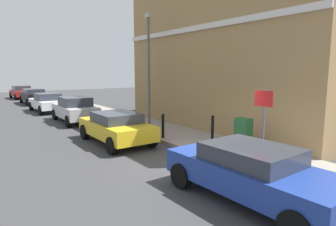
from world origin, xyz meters
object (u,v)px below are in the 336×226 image
object	(u,v)px
car_black	(34,96)
utility_cabinet	(243,135)
car_white	(47,102)
bollard_far_kerb	(163,125)
street_sign	(263,118)
bollard_near_cabinet	(213,127)
lamppost	(149,64)
car_red	(21,92)
car_blue	(251,172)
car_yellow	(116,127)
car_silver	(75,109)

from	to	relation	value
car_black	utility_cabinet	xyz separation A→B (m)	(2.80, -21.63, -0.05)
car_white	bollard_far_kerb	size ratio (longest dim) A/B	3.95
bollard_far_kerb	street_sign	xyz separation A→B (m)	(0.08, -4.86, 0.96)
bollard_near_cabinet	lamppost	bearing A→B (deg)	90.79
lamppost	car_white	bearing A→B (deg)	108.84
car_white	car_red	xyz separation A→B (m)	(0.22, 12.48, 0.02)
car_blue	bollard_near_cabinet	bearing A→B (deg)	-35.73
utility_cabinet	car_yellow	bearing A→B (deg)	126.34
car_yellow	car_red	distance (m)	23.86
car_white	bollard_near_cabinet	bearing A→B (deg)	-168.20
bollard_near_cabinet	lamppost	xyz separation A→B (m)	(-0.07, 4.75, 2.60)
car_blue	bollard_far_kerb	xyz separation A→B (m)	(1.55, 5.80, 0.01)
car_black	street_sign	size ratio (longest dim) A/B	1.87
utility_cabinet	street_sign	xyz separation A→B (m)	(-1.21, -1.68, 0.98)
car_blue	lamppost	world-z (taller)	lamppost
lamppost	bollard_near_cabinet	bearing A→B (deg)	-89.21
car_blue	car_silver	xyz separation A→B (m)	(0.05, 12.65, 0.07)
car_black	car_red	world-z (taller)	car_red
utility_cabinet	street_sign	bearing A→B (deg)	-125.72
car_white	utility_cabinet	size ratio (longest dim) A/B	3.57
car_silver	lamppost	world-z (taller)	lamppost
car_silver	car_black	world-z (taller)	car_silver
car_yellow	lamppost	distance (m)	4.63
car_silver	bollard_far_kerb	xyz separation A→B (m)	(1.51, -6.86, -0.06)
car_blue	car_silver	size ratio (longest dim) A/B	1.02
utility_cabinet	bollard_near_cabinet	distance (m)	1.65
car_yellow	bollard_near_cabinet	size ratio (longest dim) A/B	3.83
car_white	utility_cabinet	xyz separation A→B (m)	(3.06, -15.46, -0.03)
bollard_far_kerb	car_blue	bearing A→B (deg)	-105.01
car_yellow	utility_cabinet	xyz separation A→B (m)	(3.01, -4.09, -0.01)
car_blue	bollard_far_kerb	bearing A→B (deg)	-16.15
car_red	bollard_near_cabinet	size ratio (longest dim) A/B	3.91
car_blue	car_yellow	xyz separation A→B (m)	(-0.17, 6.70, -0.01)
car_blue	street_sign	world-z (taller)	street_sign
car_white	car_red	distance (m)	12.48
utility_cabinet	bollard_far_kerb	xyz separation A→B (m)	(-1.29, 3.18, 0.02)
car_yellow	car_white	size ratio (longest dim) A/B	0.97
car_black	car_white	bearing A→B (deg)	177.65
car_black	bollard_far_kerb	world-z (taller)	car_black
car_black	lamppost	bearing A→B (deg)	-169.44
bollard_near_cabinet	car_silver	bearing A→B (deg)	109.02
car_white	car_black	world-z (taller)	car_white
bollard_near_cabinet	lamppost	distance (m)	5.42
car_blue	bollard_near_cabinet	xyz separation A→B (m)	(2.94, 4.26, 0.01)
utility_cabinet	lamppost	size ratio (longest dim) A/B	0.20
car_blue	car_red	distance (m)	30.56
utility_cabinet	bollard_far_kerb	distance (m)	3.43
car_black	lamppost	distance (m)	15.70
car_red	lamppost	world-z (taller)	lamppost
car_yellow	car_white	xyz separation A→B (m)	(-0.05, 11.38, 0.02)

